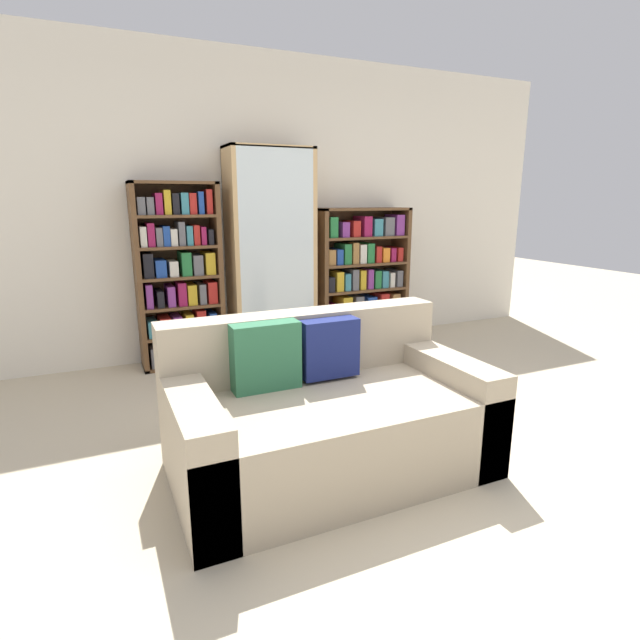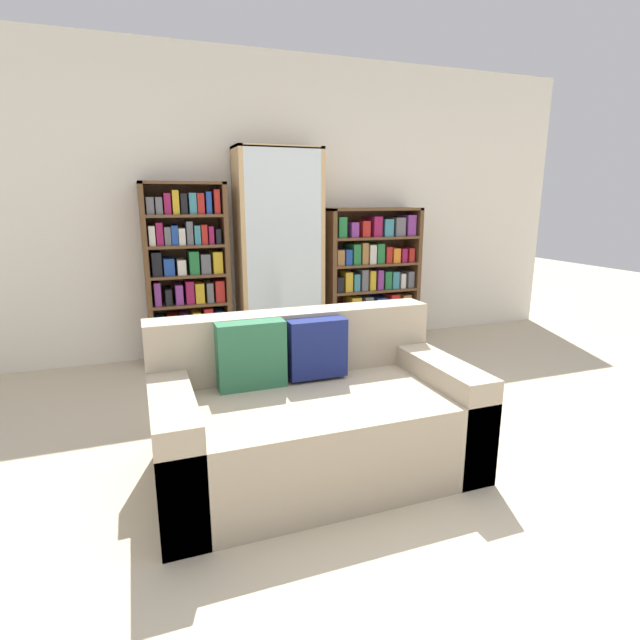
% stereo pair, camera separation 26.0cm
% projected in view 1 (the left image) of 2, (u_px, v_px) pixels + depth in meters
% --- Properties ---
extents(ground_plane, '(16.00, 16.00, 0.00)m').
position_uv_depth(ground_plane, '(451.00, 477.00, 2.63)').
color(ground_plane, beige).
extents(wall_back, '(6.12, 0.06, 2.70)m').
position_uv_depth(wall_back, '(274.00, 207.00, 4.69)').
color(wall_back, silver).
rests_on(wall_back, ground).
extents(couch, '(1.63, 0.91, 0.81)m').
position_uv_depth(couch, '(327.00, 417.00, 2.66)').
color(couch, tan).
rests_on(couch, ground).
extents(bookshelf_left, '(0.70, 0.32, 1.57)m').
position_uv_depth(bookshelf_left, '(179.00, 276.00, 4.27)').
color(bookshelf_left, brown).
rests_on(bookshelf_left, ground).
extents(display_cabinet, '(0.77, 0.36, 1.87)m').
position_uv_depth(display_cabinet, '(271.00, 256.00, 4.55)').
color(display_cabinet, tan).
rests_on(display_cabinet, ground).
extents(bookshelf_right, '(0.95, 0.32, 1.34)m').
position_uv_depth(bookshelf_right, '(360.00, 278.00, 5.01)').
color(bookshelf_right, brown).
rests_on(bookshelf_right, ground).
extents(wine_bottle, '(0.08, 0.08, 0.39)m').
position_uv_depth(wine_bottle, '(376.00, 354.00, 4.18)').
color(wine_bottle, '#143819').
rests_on(wine_bottle, ground).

